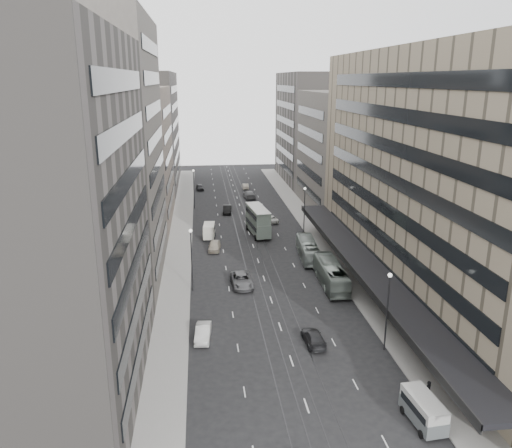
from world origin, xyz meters
name	(u,v)px	position (x,y,z in m)	size (l,w,h in m)	color
ground	(282,331)	(0.00, 0.00, 0.00)	(220.00, 220.00, 0.00)	black
sidewalk_right	(313,228)	(12.00, 37.50, 0.07)	(4.00, 125.00, 0.15)	gray
sidewalk_left	(181,233)	(-12.00, 37.50, 0.07)	(4.00, 125.00, 0.15)	gray
department_store	(449,178)	(21.45, 8.00, 14.95)	(19.20, 60.00, 30.00)	gray
building_right_mid	(345,151)	(21.50, 52.00, 12.00)	(15.00, 28.00, 24.00)	#524D47
building_right_far	(313,128)	(21.50, 82.00, 14.00)	(15.00, 32.00, 28.00)	#615C57
building_left_a	(36,226)	(-21.50, -8.00, 15.00)	(15.00, 28.00, 30.00)	#615C57
building_left_b	(98,153)	(-21.50, 19.00, 17.00)	(15.00, 26.00, 34.00)	#524D47
building_left_c	(128,157)	(-21.50, 46.00, 12.50)	(15.00, 28.00, 25.00)	#76685C
building_left_d	(145,131)	(-21.50, 79.00, 14.00)	(15.00, 38.00, 28.00)	#615C57
lamp_right_near	(388,303)	(9.70, -5.00, 5.20)	(0.44, 0.44, 8.32)	#262628
lamp_right_far	(304,205)	(9.70, 35.00, 5.20)	(0.44, 0.44, 8.32)	#262628
lamp_left_near	(191,253)	(-9.70, 12.00, 5.20)	(0.44, 0.44, 8.32)	#262628
lamp_left_far	(194,184)	(-9.70, 55.00, 5.20)	(0.44, 0.44, 8.32)	#262628
bus_near	(331,274)	(8.50, 11.74, 1.56)	(2.63, 11.23, 3.13)	gray
bus_far	(308,249)	(7.67, 22.21, 1.43)	(2.40, 10.25, 2.86)	#96A29B
double_decker	(258,220)	(1.50, 35.08, 2.64)	(3.67, 9.20, 4.90)	slate
vw_microbus	(423,409)	(8.65, -16.27, 1.34)	(2.38, 4.63, 2.41)	#4D5253
panel_van	(209,231)	(-7.08, 33.82, 1.40)	(2.27, 4.18, 2.54)	silver
sedan_1	(203,333)	(-8.50, -0.75, 0.72)	(1.52, 4.37, 1.44)	silver
sedan_2	(242,280)	(-3.26, 12.81, 0.80)	(2.64, 5.73, 1.59)	#5C5C5F
sedan_3	(314,338)	(2.86, -2.98, 0.67)	(1.88, 4.63, 1.34)	#252527
sedan_4	(214,246)	(-6.39, 27.44, 0.76)	(1.80, 4.48, 1.53)	#B3A895
sedan_5	(227,209)	(-3.02, 50.39, 0.77)	(1.63, 4.67, 1.54)	black
sedan_6	(270,219)	(4.80, 42.76, 0.66)	(2.20, 4.77, 1.32)	silver
sedan_7	(249,194)	(2.73, 63.23, 0.83)	(2.32, 5.72, 1.66)	#5D5E60
sedan_8	(200,187)	(-8.50, 73.21, 0.71)	(1.68, 4.17, 1.42)	#242426
sedan_9	(245,186)	(2.80, 73.36, 0.66)	(1.40, 4.02, 1.32)	#C1B4A0
pedestrian	(428,391)	(10.20, -13.71, 1.11)	(0.70, 0.46, 1.93)	black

